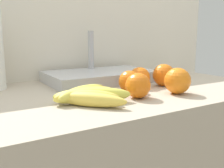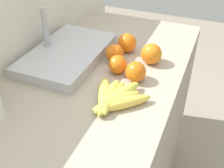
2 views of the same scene
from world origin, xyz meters
TOP-DOWN VIEW (x-y plane):
  - wall_back at (0.00, 0.34)m, footprint 1.84×0.06m
  - banana_bunch at (-0.00, -0.13)m, footprint 0.21×0.21m
  - orange_back_right at (0.24, -0.03)m, footprint 0.07×0.07m
  - orange_front at (0.15, -0.15)m, footprint 0.07×0.07m
  - orange_far_right at (0.17, -0.07)m, footprint 0.07×0.07m
  - orange_center at (0.29, -0.17)m, footprint 0.08×0.08m
  - orange_back_left at (0.34, -0.05)m, footprint 0.08×0.08m
  - sink_basin at (0.19, 0.15)m, footprint 0.43×0.26m

SIDE VIEW (x-z plane):
  - wall_back at x=0.00m, z-range 0.00..1.30m
  - banana_bunch at x=0.00m, z-range 0.86..0.91m
  - sink_basin at x=0.19m, z-range 0.79..0.99m
  - orange_far_right at x=0.17m, z-range 0.86..0.93m
  - orange_back_right at x=0.24m, z-range 0.86..0.94m
  - orange_front at x=0.15m, z-range 0.86..0.94m
  - orange_back_left at x=0.34m, z-range 0.86..0.94m
  - orange_center at x=0.29m, z-range 0.86..0.95m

